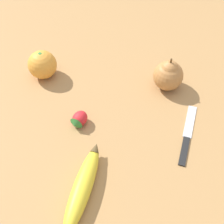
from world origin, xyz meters
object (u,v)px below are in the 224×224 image
banana (82,188)px  strawberry (79,120)px  orange (42,65)px  pear (168,75)px  paring_knife (187,136)px

banana → strawberry: bearing=20.9°
orange → strawberry: orange is taller
pear → strawberry: pear is taller
strawberry → paring_knife: strawberry is taller
orange → strawberry: (0.03, -0.22, -0.02)m
orange → strawberry: bearing=-83.3°
banana → pear: size_ratio=1.84×
orange → paring_knife: (0.26, -0.37, -0.04)m
banana → pear: (0.34, 0.20, 0.03)m
orange → paring_knife: size_ratio=0.54×
banana → paring_knife: banana is taller
pear → banana: bearing=-149.7°
banana → strawberry: 0.19m
orange → paring_knife: orange is taller
banana → strawberry: (0.06, 0.18, -0.00)m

